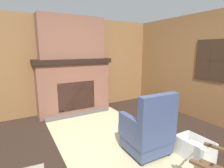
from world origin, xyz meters
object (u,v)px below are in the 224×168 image
at_px(storage_case, 89,56).
at_px(oil_lamp_vase, 53,55).
at_px(firewood_stack, 150,107).
at_px(decorative_plate_on_mantel, 77,54).
at_px(armchair, 148,132).
at_px(laundry_basket, 194,149).

bearing_deg(storage_case, oil_lamp_vase, -90.01).
relative_size(firewood_stack, storage_case, 2.30).
bearing_deg(storage_case, decorative_plate_on_mantel, -93.64).
relative_size(storage_case, decorative_plate_on_mantel, 0.92).
xyz_separation_m(oil_lamp_vase, storage_case, (0.00, 0.89, -0.02)).
distance_m(armchair, firewood_stack, 1.97).
bearing_deg(armchair, laundry_basket, -127.47).
height_order(firewood_stack, laundry_basket, laundry_basket).
relative_size(armchair, laundry_basket, 1.98).
distance_m(armchair, oil_lamp_vase, 2.72).
bearing_deg(firewood_stack, oil_lamp_vase, -113.33).
xyz_separation_m(armchair, storage_case, (-2.36, 0.06, 1.05)).
bearing_deg(decorative_plate_on_mantel, oil_lamp_vase, -88.01).
distance_m(armchair, decorative_plate_on_mantel, 2.64).
height_order(oil_lamp_vase, storage_case, oil_lamp_vase).
bearing_deg(firewood_stack, laundry_basket, -23.67).
bearing_deg(decorative_plate_on_mantel, storage_case, 86.36).
xyz_separation_m(armchair, oil_lamp_vase, (-2.36, -0.83, 1.07)).
height_order(storage_case, decorative_plate_on_mantel, decorative_plate_on_mantel).
height_order(laundry_basket, storage_case, storage_case).
bearing_deg(decorative_plate_on_mantel, laundry_basket, 15.42).
bearing_deg(laundry_basket, oil_lamp_vase, -154.16).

